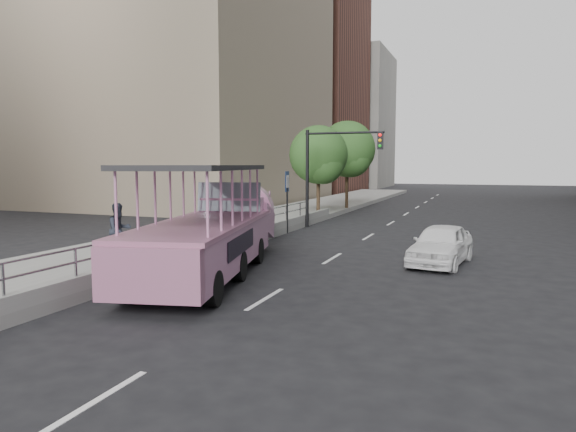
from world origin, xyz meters
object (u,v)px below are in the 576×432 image
Objects in this scene: pedestrian_mid at (119,230)px; parking_sign at (287,195)px; street_tree_near at (320,157)px; street_tree_far at (348,151)px; duck_boat at (214,233)px; car at (441,244)px; traffic_signal at (329,162)px.

parking_sign reaches higher than pedestrian_mid.
parking_sign is at bearing -87.16° from street_tree_near.
street_tree_far is (-0.10, 12.13, 2.42)m from parking_sign.
duck_boat reaches higher than car.
duck_boat reaches higher than pedestrian_mid.
street_tree_far reaches higher than duck_boat.
duck_boat is at bearing -90.56° from traffic_signal.
street_tree_near reaches higher than car.
street_tree_near is at bearing 92.84° from parking_sign.
duck_boat is at bearing -86.59° from street_tree_far.
car is 9.55m from parking_sign.
parking_sign is 6.44m from street_tree_near.
street_tree_near is at bearing 95.45° from duck_boat.
pedestrian_mid is at bearing -103.97° from parking_sign.
traffic_signal is at bearing 1.14° from pedestrian_mid.
pedestrian_mid is 12.92m from traffic_signal.
parking_sign is 0.47× the size of street_tree_far.
duck_boat is at bearing -70.33° from pedestrian_mid.
parking_sign is 12.37m from street_tree_far.
car is (6.54, 3.86, -0.56)m from duck_boat.
duck_boat is 3.40× the size of parking_sign.
parking_sign is (2.36, 9.47, 0.69)m from pedestrian_mid.
car is 2.25× the size of pedestrian_mid.
duck_boat is 1.60× the size of street_tree_far.
traffic_signal is at bearing -65.02° from street_tree_near.
parking_sign is (-7.71, 5.50, 1.20)m from car.
street_tree_near is at bearing 10.33° from pedestrian_mid.
pedestrian_mid is at bearing -95.95° from street_tree_far.
street_tree_near is (-1.48, 15.49, 2.58)m from duck_boat.
traffic_signal is at bearing 64.46° from parking_sign.
pedestrian_mid is 0.34× the size of traffic_signal.
traffic_signal is (-6.42, 8.21, 2.81)m from car.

